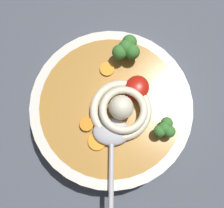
# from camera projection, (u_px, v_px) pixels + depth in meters

# --- Properties ---
(table_slab) EXTENTS (1.25, 1.25, 0.04)m
(table_slab) POSITION_uv_depth(u_px,v_px,m) (126.00, 123.00, 0.52)
(table_slab) COLOR #474C56
(table_slab) RESTS_ON ground
(soup_bowl) EXTENTS (0.27, 0.27, 0.05)m
(soup_bowl) POSITION_uv_depth(u_px,v_px,m) (112.00, 107.00, 0.48)
(soup_bowl) COLOR silver
(soup_bowl) RESTS_ON table_slab
(noodle_pile) EXTENTS (0.11, 0.11, 0.04)m
(noodle_pile) POSITION_uv_depth(u_px,v_px,m) (122.00, 109.00, 0.44)
(noodle_pile) COLOR beige
(noodle_pile) RESTS_ON soup_bowl
(soup_spoon) EXTENTS (0.17, 0.12, 0.02)m
(soup_spoon) POSITION_uv_depth(u_px,v_px,m) (112.00, 141.00, 0.43)
(soup_spoon) COLOR #B7B7BC
(soup_spoon) RESTS_ON soup_bowl
(chili_sauce_dollop) EXTENTS (0.04, 0.04, 0.02)m
(chili_sauce_dollop) POSITION_uv_depth(u_px,v_px,m) (137.00, 88.00, 0.45)
(chili_sauce_dollop) COLOR #B2190F
(chili_sauce_dollop) RESTS_ON soup_bowl
(broccoli_floret_left) EXTENTS (0.05, 0.04, 0.04)m
(broccoli_floret_left) POSITION_uv_depth(u_px,v_px,m) (127.00, 49.00, 0.45)
(broccoli_floret_left) COLOR #7A9E60
(broccoli_floret_left) RESTS_ON soup_bowl
(broccoli_floret_center) EXTENTS (0.04, 0.03, 0.03)m
(broccoli_floret_center) POSITION_uv_depth(u_px,v_px,m) (165.00, 129.00, 0.43)
(broccoli_floret_center) COLOR #7A9E60
(broccoli_floret_center) RESTS_ON soup_bowl
(carrot_slice_near_spoon) EXTENTS (0.02, 0.02, 0.00)m
(carrot_slice_near_spoon) POSITION_uv_depth(u_px,v_px,m) (107.00, 69.00, 0.47)
(carrot_slice_near_spoon) COLOR orange
(carrot_slice_near_spoon) RESTS_ON soup_bowl
(carrot_slice_rear) EXTENTS (0.02, 0.02, 0.01)m
(carrot_slice_rear) POSITION_uv_depth(u_px,v_px,m) (87.00, 125.00, 0.44)
(carrot_slice_rear) COLOR orange
(carrot_slice_rear) RESTS_ON soup_bowl
(carrot_slice_beside_chili) EXTENTS (0.03, 0.03, 0.00)m
(carrot_slice_beside_chili) POSITION_uv_depth(u_px,v_px,m) (97.00, 141.00, 0.44)
(carrot_slice_beside_chili) COLOR orange
(carrot_slice_beside_chili) RESTS_ON soup_bowl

